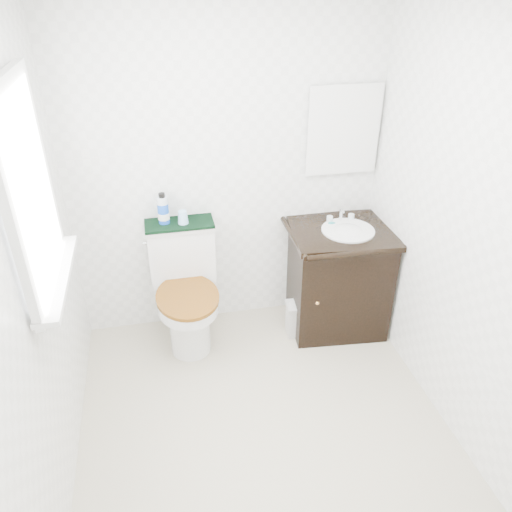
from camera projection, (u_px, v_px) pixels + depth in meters
name	position (u px, v px, depth m)	size (l,w,h in m)	color
floor	(265.00, 428.00, 3.04)	(2.40, 2.40, 0.00)	beige
wall_back	(227.00, 172.00, 3.44)	(2.40, 2.40, 0.00)	white
wall_front	(363.00, 469.00, 1.42)	(2.40, 2.40, 0.00)	white
wall_left	(28.00, 285.00, 2.23)	(2.40, 2.40, 0.00)	white
wall_right	(470.00, 236.00, 2.63)	(2.40, 2.40, 0.00)	white
window	(27.00, 191.00, 2.27)	(0.02, 0.70, 0.90)	white
mirror	(343.00, 130.00, 3.44)	(0.50, 0.02, 0.60)	silver
toilet	(186.00, 295.00, 3.59)	(0.48, 0.66, 0.89)	white
vanity	(338.00, 276.00, 3.72)	(0.77, 0.67, 0.92)	black
trash_bin	(298.00, 318.00, 3.75)	(0.20, 0.16, 0.27)	silver
towel	(179.00, 224.00, 3.44)	(0.47, 0.22, 0.02)	black
mouthwash_bottle	(163.00, 209.00, 3.38)	(0.08, 0.08, 0.22)	blue
cup	(183.00, 217.00, 3.40)	(0.07, 0.07, 0.09)	#9AD2FC
soap_bar	(332.00, 223.00, 3.59)	(0.07, 0.04, 0.02)	#1A7C7E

